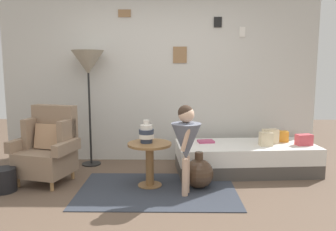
{
  "coord_description": "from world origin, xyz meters",
  "views": [
    {
      "loc": [
        0.2,
        -3.22,
        1.46
      ],
      "look_at": [
        0.15,
        0.95,
        0.85
      ],
      "focal_mm": 35.54,
      "sensor_mm": 36.0,
      "label": 1
    }
  ],
  "objects_px": {
    "person_child": "(186,139)",
    "book_on_daybed": "(206,141)",
    "floor_lamp": "(88,65)",
    "side_table": "(150,156)",
    "demijohn_near": "(199,173)",
    "magazine_basket": "(4,180)",
    "vase_striped": "(146,133)",
    "armchair": "(48,148)",
    "daybed": "(245,158)"
  },
  "relations": [
    {
      "from": "daybed",
      "to": "demijohn_near",
      "type": "distance_m",
      "value": 0.95
    },
    {
      "from": "armchair",
      "to": "floor_lamp",
      "type": "relative_size",
      "value": 0.57
    },
    {
      "from": "daybed",
      "to": "side_table",
      "type": "bearing_deg",
      "value": -155.57
    },
    {
      "from": "armchair",
      "to": "vase_striped",
      "type": "distance_m",
      "value": 1.3
    },
    {
      "from": "demijohn_near",
      "to": "magazine_basket",
      "type": "relative_size",
      "value": 1.59
    },
    {
      "from": "armchair",
      "to": "magazine_basket",
      "type": "distance_m",
      "value": 0.63
    },
    {
      "from": "daybed",
      "to": "side_table",
      "type": "relative_size",
      "value": 3.58
    },
    {
      "from": "demijohn_near",
      "to": "book_on_daybed",
      "type": "bearing_deg",
      "value": 77.88
    },
    {
      "from": "vase_striped",
      "to": "demijohn_near",
      "type": "height_order",
      "value": "vase_striped"
    },
    {
      "from": "daybed",
      "to": "vase_striped",
      "type": "height_order",
      "value": "vase_striped"
    },
    {
      "from": "vase_striped",
      "to": "person_child",
      "type": "distance_m",
      "value": 0.55
    },
    {
      "from": "armchair",
      "to": "person_child",
      "type": "relative_size",
      "value": 0.93
    },
    {
      "from": "book_on_daybed",
      "to": "floor_lamp",
      "type": "bearing_deg",
      "value": 172.05
    },
    {
      "from": "daybed",
      "to": "book_on_daybed",
      "type": "distance_m",
      "value": 0.59
    },
    {
      "from": "demijohn_near",
      "to": "daybed",
      "type": "bearing_deg",
      "value": 42.35
    },
    {
      "from": "magazine_basket",
      "to": "side_table",
      "type": "bearing_deg",
      "value": 6.74
    },
    {
      "from": "book_on_daybed",
      "to": "magazine_basket",
      "type": "xyz_separation_m",
      "value": [
        -2.46,
        -0.87,
        -0.28
      ]
    },
    {
      "from": "person_child",
      "to": "magazine_basket",
      "type": "height_order",
      "value": "person_child"
    },
    {
      "from": "vase_striped",
      "to": "demijohn_near",
      "type": "bearing_deg",
      "value": -5.76
    },
    {
      "from": "floor_lamp",
      "to": "book_on_daybed",
      "type": "height_order",
      "value": "floor_lamp"
    },
    {
      "from": "side_table",
      "to": "magazine_basket",
      "type": "height_order",
      "value": "side_table"
    },
    {
      "from": "armchair",
      "to": "side_table",
      "type": "height_order",
      "value": "armchair"
    },
    {
      "from": "book_on_daybed",
      "to": "magazine_basket",
      "type": "distance_m",
      "value": 2.63
    },
    {
      "from": "side_table",
      "to": "magazine_basket",
      "type": "xyz_separation_m",
      "value": [
        -1.71,
        -0.2,
        -0.25
      ]
    },
    {
      "from": "magazine_basket",
      "to": "vase_striped",
      "type": "bearing_deg",
      "value": 7.37
    },
    {
      "from": "person_child",
      "to": "vase_striped",
      "type": "bearing_deg",
      "value": 148.25
    },
    {
      "from": "floor_lamp",
      "to": "demijohn_near",
      "type": "distance_m",
      "value": 2.24
    },
    {
      "from": "vase_striped",
      "to": "demijohn_near",
      "type": "xyz_separation_m",
      "value": [
        0.64,
        -0.06,
        -0.48
      ]
    },
    {
      "from": "armchair",
      "to": "side_table",
      "type": "relative_size",
      "value": 1.78
    },
    {
      "from": "floor_lamp",
      "to": "magazine_basket",
      "type": "bearing_deg",
      "value": -124.48
    },
    {
      "from": "side_table",
      "to": "magazine_basket",
      "type": "relative_size",
      "value": 1.95
    },
    {
      "from": "side_table",
      "to": "demijohn_near",
      "type": "relative_size",
      "value": 1.23
    },
    {
      "from": "armchair",
      "to": "demijohn_near",
      "type": "distance_m",
      "value": 1.94
    },
    {
      "from": "floor_lamp",
      "to": "armchair",
      "type": "bearing_deg",
      "value": -116.07
    },
    {
      "from": "armchair",
      "to": "side_table",
      "type": "distance_m",
      "value": 1.32
    },
    {
      "from": "side_table",
      "to": "book_on_daybed",
      "type": "height_order",
      "value": "side_table"
    },
    {
      "from": "armchair",
      "to": "book_on_daybed",
      "type": "bearing_deg",
      "value": 13.62
    },
    {
      "from": "armchair",
      "to": "magazine_basket",
      "type": "relative_size",
      "value": 3.46
    },
    {
      "from": "side_table",
      "to": "person_child",
      "type": "xyz_separation_m",
      "value": [
        0.43,
        -0.28,
        0.27
      ]
    },
    {
      "from": "floor_lamp",
      "to": "vase_striped",
      "type": "bearing_deg",
      "value": -44.59
    },
    {
      "from": "daybed",
      "to": "book_on_daybed",
      "type": "relative_size",
      "value": 8.9
    },
    {
      "from": "daybed",
      "to": "side_table",
      "type": "distance_m",
      "value": 1.44
    },
    {
      "from": "person_child",
      "to": "book_on_daybed",
      "type": "xyz_separation_m",
      "value": [
        0.32,
        0.95,
        -0.24
      ]
    },
    {
      "from": "side_table",
      "to": "floor_lamp",
      "type": "xyz_separation_m",
      "value": [
        -0.95,
        0.91,
        1.1
      ]
    },
    {
      "from": "daybed",
      "to": "floor_lamp",
      "type": "height_order",
      "value": "floor_lamp"
    },
    {
      "from": "daybed",
      "to": "book_on_daybed",
      "type": "xyz_separation_m",
      "value": [
        -0.55,
        0.08,
        0.22
      ]
    },
    {
      "from": "book_on_daybed",
      "to": "person_child",
      "type": "bearing_deg",
      "value": -108.71
    },
    {
      "from": "floor_lamp",
      "to": "person_child",
      "type": "relative_size",
      "value": 1.63
    },
    {
      "from": "armchair",
      "to": "floor_lamp",
      "type": "xyz_separation_m",
      "value": [
        0.36,
        0.74,
        1.04
      ]
    },
    {
      "from": "daybed",
      "to": "person_child",
      "type": "xyz_separation_m",
      "value": [
        -0.87,
        -0.87,
        0.46
      ]
    }
  ]
}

